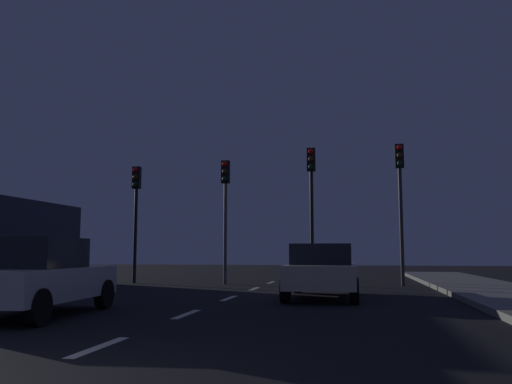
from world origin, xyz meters
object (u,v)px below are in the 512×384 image
traffic_signal_center_left (225,197)px  traffic_signal_center_right (311,189)px  traffic_signal_far_left (136,201)px  traffic_signal_far_right (400,186)px  car_adjacent_lane (36,277)px  car_stopped_ahead (322,270)px

traffic_signal_center_left → traffic_signal_center_right: traffic_signal_center_right is taller
traffic_signal_far_left → traffic_signal_far_right: 10.47m
traffic_signal_center_left → car_adjacent_lane: size_ratio=1.20×
car_adjacent_lane → traffic_signal_far_right: bearing=53.6°
car_adjacent_lane → traffic_signal_center_left: bearing=83.5°
traffic_signal_far_right → car_adjacent_lane: size_ratio=1.30×
traffic_signal_far_left → traffic_signal_far_right: traffic_signal_far_right is taller
car_stopped_ahead → traffic_signal_center_right: bearing=96.9°
traffic_signal_far_left → traffic_signal_center_left: (3.74, 0.00, 0.09)m
traffic_signal_far_left → traffic_signal_center_left: bearing=0.0°
traffic_signal_far_right → car_stopped_ahead: bearing=-115.2°
traffic_signal_center_left → car_stopped_ahead: size_ratio=1.09×
traffic_signal_center_right → car_adjacent_lane: (-4.64, -10.80, -2.89)m
traffic_signal_far_right → traffic_signal_center_left: bearing=-180.0°
traffic_signal_center_left → car_stopped_ahead: 7.42m
traffic_signal_center_right → car_adjacent_lane: 12.10m
traffic_signal_center_right → car_stopped_ahead: bearing=-83.1°
car_adjacent_lane → car_stopped_ahead: bearing=44.3°
traffic_signal_center_left → car_stopped_ahead: (4.09, -5.60, -2.66)m
traffic_signal_far_left → traffic_signal_center_right: size_ratio=0.90×
traffic_signal_center_left → car_stopped_ahead: traffic_signal_center_left is taller
traffic_signal_far_right → traffic_signal_far_left: bearing=-180.0°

